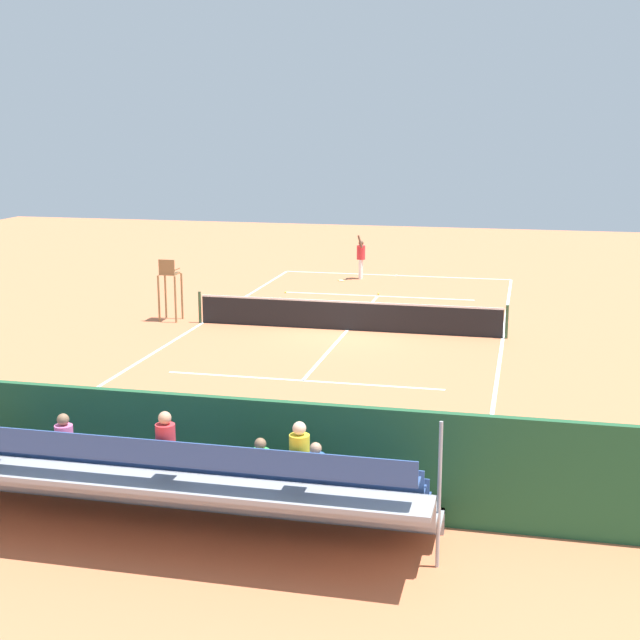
{
  "coord_description": "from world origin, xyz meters",
  "views": [
    {
      "loc": [
        -5.62,
        28.39,
        6.72
      ],
      "look_at": [
        0.0,
        4.0,
        1.2
      ],
      "focal_mm": 50.97,
      "sensor_mm": 36.0,
      "label": 1
    }
  ],
  "objects_px": {
    "tennis_net": "(348,315)",
    "tennis_ball_far": "(285,292)",
    "tennis_racket": "(342,280)",
    "umpire_chair": "(169,283)",
    "tennis_ball_near": "(378,294)",
    "bleacher_stand": "(160,479)",
    "courtside_bench": "(313,467)",
    "tennis_player": "(361,256)",
    "equipment_bag": "(203,479)"
  },
  "relations": [
    {
      "from": "umpire_chair",
      "to": "tennis_racket",
      "type": "xyz_separation_m",
      "value": [
        -4.13,
        -9.11,
        -1.3
      ]
    },
    {
      "from": "umpire_chair",
      "to": "tennis_ball_far",
      "type": "height_order",
      "value": "umpire_chair"
    },
    {
      "from": "tennis_racket",
      "to": "tennis_ball_far",
      "type": "height_order",
      "value": "tennis_ball_far"
    },
    {
      "from": "tennis_net",
      "to": "tennis_ball_near",
      "type": "xyz_separation_m",
      "value": [
        0.02,
        -6.34,
        -0.47
      ]
    },
    {
      "from": "bleacher_stand",
      "to": "tennis_racket",
      "type": "xyz_separation_m",
      "value": [
        2.0,
        -24.55,
        -0.95
      ]
    },
    {
      "from": "tennis_ball_near",
      "to": "tennis_ball_far",
      "type": "height_order",
      "value": "same"
    },
    {
      "from": "umpire_chair",
      "to": "courtside_bench",
      "type": "relative_size",
      "value": 1.19
    },
    {
      "from": "tennis_racket",
      "to": "courtside_bench",
      "type": "bearing_deg",
      "value": 100.32
    },
    {
      "from": "tennis_racket",
      "to": "bleacher_stand",
      "type": "bearing_deg",
      "value": 94.67
    },
    {
      "from": "tennis_racket",
      "to": "tennis_ball_far",
      "type": "relative_size",
      "value": 8.66
    },
    {
      "from": "tennis_ball_far",
      "to": "bleacher_stand",
      "type": "bearing_deg",
      "value": 99.65
    },
    {
      "from": "equipment_bag",
      "to": "tennis_player",
      "type": "height_order",
      "value": "tennis_player"
    },
    {
      "from": "bleacher_stand",
      "to": "equipment_bag",
      "type": "xyz_separation_m",
      "value": [
        0.0,
        -1.98,
        -0.78
      ]
    },
    {
      "from": "bleacher_stand",
      "to": "equipment_bag",
      "type": "distance_m",
      "value": 2.12
    },
    {
      "from": "bleacher_stand",
      "to": "tennis_player",
      "type": "height_order",
      "value": "bleacher_stand"
    },
    {
      "from": "tennis_net",
      "to": "tennis_ball_far",
      "type": "relative_size",
      "value": 156.06
    },
    {
      "from": "umpire_chair",
      "to": "tennis_ball_near",
      "type": "height_order",
      "value": "umpire_chair"
    },
    {
      "from": "tennis_net",
      "to": "tennis_ball_near",
      "type": "height_order",
      "value": "tennis_net"
    },
    {
      "from": "bleacher_stand",
      "to": "tennis_ball_near",
      "type": "relative_size",
      "value": 137.27
    },
    {
      "from": "courtside_bench",
      "to": "tennis_ball_near",
      "type": "distance_m",
      "value": 19.72
    },
    {
      "from": "tennis_net",
      "to": "tennis_racket",
      "type": "xyz_separation_m",
      "value": [
        2.07,
        -9.18,
        -0.49
      ]
    },
    {
      "from": "umpire_chair",
      "to": "tennis_ball_near",
      "type": "xyz_separation_m",
      "value": [
        -6.18,
        -6.27,
        -1.28
      ]
    },
    {
      "from": "courtside_bench",
      "to": "equipment_bag",
      "type": "xyz_separation_m",
      "value": [
        2.08,
        0.13,
        -0.38
      ]
    },
    {
      "from": "bleacher_stand",
      "to": "courtside_bench",
      "type": "xyz_separation_m",
      "value": [
        -2.08,
        -2.1,
        -0.4
      ]
    },
    {
      "from": "tennis_net",
      "to": "tennis_player",
      "type": "xyz_separation_m",
      "value": [
        1.37,
        -9.81,
        0.51
      ]
    },
    {
      "from": "courtside_bench",
      "to": "equipment_bag",
      "type": "height_order",
      "value": "courtside_bench"
    },
    {
      "from": "bleacher_stand",
      "to": "tennis_player",
      "type": "relative_size",
      "value": 4.7
    },
    {
      "from": "equipment_bag",
      "to": "tennis_racket",
      "type": "distance_m",
      "value": 22.67
    },
    {
      "from": "equipment_bag",
      "to": "tennis_player",
      "type": "distance_m",
      "value": 23.26
    },
    {
      "from": "equipment_bag",
      "to": "tennis_ball_near",
      "type": "bearing_deg",
      "value": -90.14
    },
    {
      "from": "courtside_bench",
      "to": "tennis_racket",
      "type": "relative_size",
      "value": 3.15
    },
    {
      "from": "umpire_chair",
      "to": "tennis_ball_near",
      "type": "distance_m",
      "value": 8.89
    },
    {
      "from": "umpire_chair",
      "to": "tennis_ball_far",
      "type": "bearing_deg",
      "value": -113.59
    },
    {
      "from": "umpire_chair",
      "to": "tennis_ball_far",
      "type": "distance_m",
      "value": 6.43
    },
    {
      "from": "tennis_ball_near",
      "to": "courtside_bench",
      "type": "bearing_deg",
      "value": 95.93
    },
    {
      "from": "bleacher_stand",
      "to": "tennis_ball_near",
      "type": "distance_m",
      "value": 21.73
    },
    {
      "from": "tennis_ball_far",
      "to": "courtside_bench",
      "type": "bearing_deg",
      "value": 106.58
    },
    {
      "from": "equipment_bag",
      "to": "tennis_ball_far",
      "type": "bearing_deg",
      "value": -79.38
    },
    {
      "from": "tennis_player",
      "to": "bleacher_stand",
      "type": "bearing_deg",
      "value": 92.95
    },
    {
      "from": "courtside_bench",
      "to": "tennis_racket",
      "type": "xyz_separation_m",
      "value": [
        4.09,
        -22.45,
        -0.54
      ]
    },
    {
      "from": "bleacher_stand",
      "to": "tennis_racket",
      "type": "height_order",
      "value": "bleacher_stand"
    },
    {
      "from": "tennis_ball_far",
      "to": "equipment_bag",
      "type": "bearing_deg",
      "value": 100.62
    },
    {
      "from": "tennis_ball_near",
      "to": "bleacher_stand",
      "type": "bearing_deg",
      "value": 89.88
    },
    {
      "from": "equipment_bag",
      "to": "tennis_racket",
      "type": "xyz_separation_m",
      "value": [
        2.0,
        -22.58,
        -0.16
      ]
    },
    {
      "from": "courtside_bench",
      "to": "tennis_player",
      "type": "distance_m",
      "value": 23.33
    },
    {
      "from": "tennis_racket",
      "to": "tennis_ball_near",
      "type": "height_order",
      "value": "tennis_ball_near"
    },
    {
      "from": "tennis_net",
      "to": "bleacher_stand",
      "type": "distance_m",
      "value": 15.38
    },
    {
      "from": "equipment_bag",
      "to": "tennis_player",
      "type": "xyz_separation_m",
      "value": [
        1.3,
        -23.21,
        0.84
      ]
    },
    {
      "from": "tennis_player",
      "to": "tennis_net",
      "type": "bearing_deg",
      "value": 97.95
    },
    {
      "from": "umpire_chair",
      "to": "courtside_bench",
      "type": "xyz_separation_m",
      "value": [
        -8.21,
        13.34,
        -0.76
      ]
    }
  ]
}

